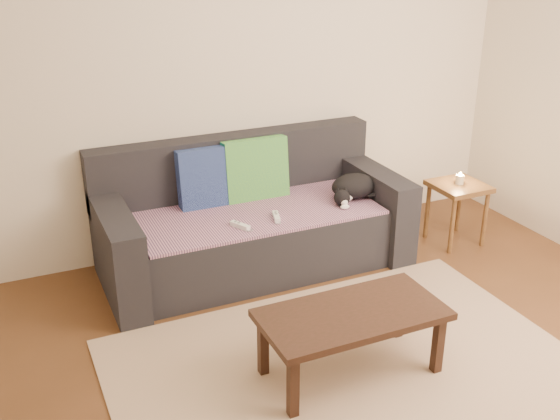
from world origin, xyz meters
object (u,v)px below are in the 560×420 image
at_px(sofa, 252,224).
at_px(coffee_table, 352,319).
at_px(side_table, 458,194).
at_px(wii_remote_b, 276,217).
at_px(cat, 353,187).
at_px(wii_remote_a, 240,226).

relative_size(sofa, coffee_table, 2.17).
bearing_deg(coffee_table, sofa, 89.83).
xyz_separation_m(side_table, coffee_table, (-1.55, -1.10, -0.05)).
relative_size(wii_remote_b, coffee_table, 0.15).
relative_size(sofa, side_table, 4.46).
height_order(cat, coffee_table, cat).
relative_size(sofa, wii_remote_a, 14.00).
bearing_deg(wii_remote_b, cat, -64.01).
height_order(cat, wii_remote_b, cat).
height_order(wii_remote_a, coffee_table, wii_remote_a).
distance_m(wii_remote_a, side_table, 1.74).
xyz_separation_m(cat, wii_remote_a, (-0.92, -0.14, -0.07)).
bearing_deg(wii_remote_a, cat, -107.29).
height_order(sofa, coffee_table, sofa).
bearing_deg(wii_remote_b, sofa, 31.94).
relative_size(wii_remote_a, side_table, 0.32).
bearing_deg(side_table, coffee_table, -144.67).
distance_m(side_table, coffee_table, 1.90).
bearing_deg(wii_remote_b, wii_remote_a, 113.46).
relative_size(sofa, cat, 5.25).
bearing_deg(wii_remote_a, side_table, -116.24).
distance_m(sofa, cat, 0.76).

